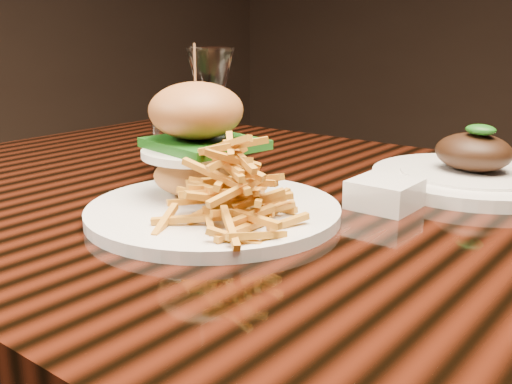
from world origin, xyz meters
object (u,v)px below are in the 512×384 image
Objects in this scene: dining_table at (355,270)px; wine_glass at (211,83)px; far_dish at (471,173)px; burger_plate at (212,172)px.

dining_table is 0.35m from wine_glass.
wine_glass is 0.41m from far_dish.
burger_plate reaches higher than dining_table.
dining_table is at bearing 64.12° from burger_plate.
wine_glass is 0.68× the size of far_dish.
dining_table is 8.05× the size of wine_glass.
far_dish is (0.20, 0.35, -0.04)m from burger_plate.
burger_plate is 1.58× the size of wine_glass.
far_dish is (0.33, 0.21, -0.13)m from wine_glass.
burger_plate is at bearing -138.07° from dining_table.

